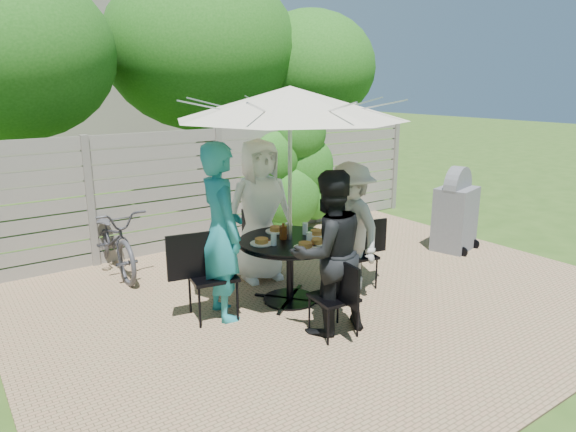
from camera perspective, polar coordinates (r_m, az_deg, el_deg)
backyard_envelope at (r=14.98m, az=-21.16°, el=13.98°), size 60.00×60.00×5.00m
patio_table at (r=5.99m, az=0.22°, el=-4.76°), size 1.33×1.33×0.77m
umbrella at (r=5.65m, az=0.23°, el=12.43°), size 2.89×2.89×2.49m
chair_back at (r=6.90m, az=-3.54°, el=-4.63°), size 0.43×0.62×0.84m
person_back at (r=6.59m, az=-3.15°, el=0.56°), size 0.98×0.71×1.86m
chair_left at (r=5.72m, az=-8.49°, el=-8.44°), size 0.76×0.56×1.00m
person_left at (r=5.53m, az=-7.41°, el=-1.80°), size 0.56×0.77×1.95m
chair_front at (r=5.32m, az=5.15°, el=-10.66°), size 0.45×0.64×0.86m
person_front at (r=5.20m, az=4.49°, el=-4.16°), size 0.91×0.75×1.71m
chair_right at (r=6.56m, az=7.73°, el=-5.72°), size 0.66×0.49×0.87m
person_right at (r=6.32m, az=6.89°, el=-1.28°), size 0.73×1.11×1.61m
plate_back at (r=6.21m, az=-1.33°, el=-1.54°), size 0.26×0.26×0.06m
plate_left at (r=5.76m, az=-2.96°, el=-2.88°), size 0.26×0.26×0.06m
plate_front at (r=5.61m, az=1.94°, el=-3.35°), size 0.26×0.26×0.06m
plate_right at (r=6.08m, az=3.22°, el=-1.93°), size 0.26×0.26×0.06m
plate_extra at (r=5.74m, az=3.21°, el=-2.93°), size 0.24×0.24×0.06m
glass_left at (r=5.69m, az=-1.60°, el=-2.59°), size 0.07×0.07×0.14m
glass_front at (r=5.72m, az=2.36°, el=-2.49°), size 0.07×0.07×0.14m
glass_right at (r=6.10m, az=1.92°, el=-1.40°), size 0.07×0.07×0.14m
syrup_jug at (r=5.91m, az=-0.52°, el=-1.84°), size 0.09×0.09×0.16m
coffee_cup at (r=6.13m, az=0.09°, el=-1.42°), size 0.08×0.08×0.12m
bicycle at (r=7.34m, az=-18.87°, el=-2.46°), size 0.64×1.79×0.94m
bbq_grill at (r=8.25m, az=18.11°, el=0.36°), size 0.75×0.65×1.31m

